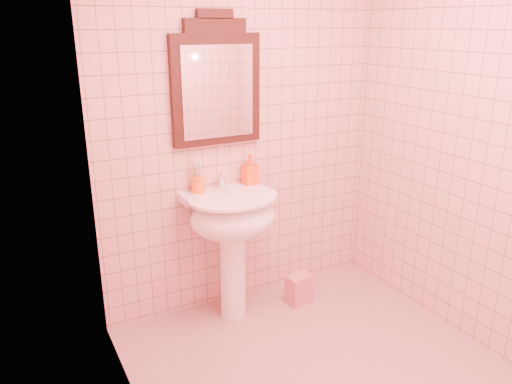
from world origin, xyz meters
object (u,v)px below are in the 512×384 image
pedestal_sink (232,225)px  towel (299,289)px  soap_dispenser (250,170)px  toothbrush_cup (198,184)px  mirror (216,84)px

pedestal_sink → towel: 0.74m
soap_dispenser → toothbrush_cup: bearing=-179.7°
pedestal_sink → mirror: (0.00, 0.20, 0.87)m
toothbrush_cup → soap_dispenser: size_ratio=0.97×
soap_dispenser → towel: bearing=-41.8°
soap_dispenser → towel: soap_dispenser is taller
towel → toothbrush_cup: bearing=160.5°
toothbrush_cup → towel: 1.06m
pedestal_sink → toothbrush_cup: (-0.16, 0.16, 0.26)m
towel → mirror: bearing=150.6°
toothbrush_cup → soap_dispenser: (0.37, 0.01, 0.05)m
toothbrush_cup → soap_dispenser: soap_dispenser is taller
pedestal_sink → toothbrush_cup: bearing=135.7°
soap_dispenser → towel: (0.27, -0.23, -0.86)m
mirror → soap_dispenser: (0.21, -0.04, -0.57)m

